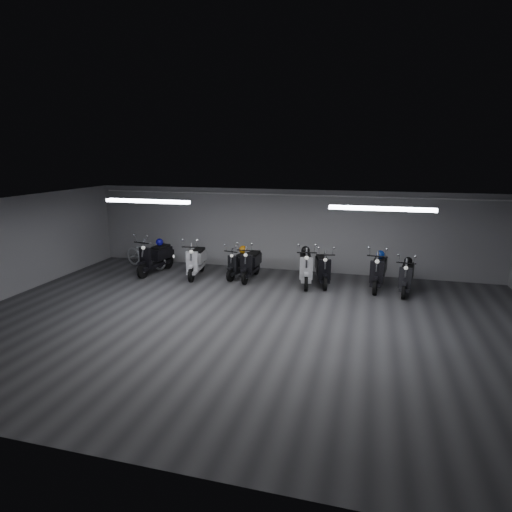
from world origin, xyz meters
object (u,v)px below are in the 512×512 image
(helmet_3, at_px, (380,254))
(helmet_1, at_px, (160,242))
(helmet_0, at_px, (306,250))
(helmet_2, at_px, (243,250))
(scooter_7, at_px, (323,264))
(scooter_2, at_px, (196,256))
(scooter_9, at_px, (407,272))
(helmet_4, at_px, (408,261))
(scooter_3, at_px, (240,259))
(scooter_5, at_px, (251,259))
(bicycle, at_px, (146,250))
(scooter_1, at_px, (155,252))
(scooter_8, at_px, (379,266))
(scooter_6, at_px, (306,262))

(helmet_3, bearing_deg, helmet_1, -178.38)
(helmet_0, distance_m, helmet_2, 2.10)
(scooter_7, bearing_deg, scooter_2, 169.15)
(scooter_9, height_order, helmet_4, scooter_9)
(helmet_3, xyz_separation_m, helmet_4, (0.79, -0.25, -0.09))
(scooter_9, distance_m, helmet_3, 0.97)
(scooter_3, relative_size, scooter_7, 0.90)
(helmet_1, relative_size, helmet_2, 0.91)
(scooter_2, relative_size, helmet_0, 6.96)
(scooter_7, height_order, helmet_3, scooter_7)
(scooter_2, height_order, helmet_2, scooter_2)
(scooter_5, height_order, scooter_7, same)
(scooter_5, bearing_deg, helmet_3, 6.07)
(bicycle, height_order, helmet_2, bicycle)
(scooter_1, relative_size, scooter_8, 1.03)
(scooter_9, xyz_separation_m, helmet_2, (-5.10, 0.52, 0.24))
(scooter_3, distance_m, helmet_3, 4.43)
(helmet_2, bearing_deg, scooter_2, -161.36)
(scooter_6, relative_size, bicycle, 1.01)
(scooter_1, relative_size, scooter_9, 1.13)
(scooter_5, distance_m, helmet_0, 1.78)
(scooter_7, xyz_separation_m, bicycle, (-6.31, 0.41, -0.05))
(scooter_2, bearing_deg, scooter_5, -2.04)
(helmet_0, relative_size, helmet_3, 1.09)
(scooter_6, height_order, bicycle, scooter_6)
(scooter_8, xyz_separation_m, bicycle, (-7.97, 0.40, -0.09))
(scooter_3, relative_size, helmet_4, 6.93)
(helmet_4, bearing_deg, bicycle, 177.45)
(scooter_3, bearing_deg, scooter_2, -154.30)
(scooter_2, distance_m, scooter_3, 1.44)
(scooter_2, xyz_separation_m, scooter_3, (1.41, 0.28, -0.10))
(scooter_9, xyz_separation_m, helmet_1, (-8.00, 0.28, 0.39))
(helmet_3, relative_size, helmet_4, 1.06)
(helmet_2, bearing_deg, helmet_0, -4.38)
(scooter_1, distance_m, scooter_5, 3.31)
(scooter_7, relative_size, bicycle, 0.94)
(scooter_9, xyz_separation_m, helmet_0, (-3.01, 0.36, 0.38))
(helmet_0, xyz_separation_m, helmet_2, (-2.09, 0.16, -0.14))
(helmet_2, bearing_deg, helmet_4, -3.14)
(helmet_3, distance_m, helmet_4, 0.83)
(helmet_1, bearing_deg, scooter_6, -2.13)
(helmet_2, bearing_deg, helmet_3, -0.41)
(scooter_2, relative_size, scooter_9, 1.08)
(scooter_8, relative_size, helmet_2, 6.87)
(scooter_7, bearing_deg, bicycle, 162.71)
(scooter_9, bearing_deg, helmet_4, 90.00)
(scooter_2, distance_m, scooter_7, 4.13)
(bicycle, bearing_deg, helmet_2, -73.68)
(scooter_6, distance_m, scooter_9, 2.96)
(bicycle, relative_size, helmet_0, 7.08)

